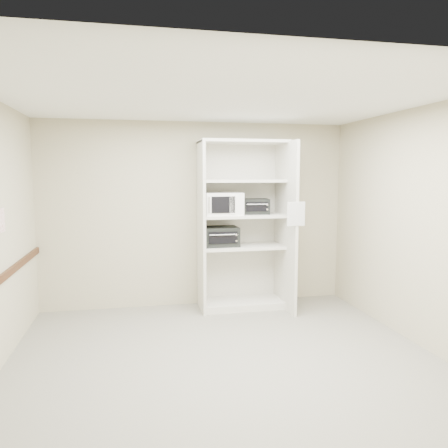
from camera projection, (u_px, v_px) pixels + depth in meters
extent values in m
cube|color=slate|center=(224.00, 357.00, 4.66)|extent=(4.50, 4.00, 0.01)
cube|color=white|center=(224.00, 98.00, 4.35)|extent=(4.50, 4.00, 0.01)
cube|color=#B4A88E|center=(197.00, 215.00, 6.45)|extent=(4.50, 0.02, 2.70)
cube|color=#B4A88E|center=(292.00, 276.00, 2.56)|extent=(4.50, 0.02, 2.70)
cube|color=#B4A88E|center=(417.00, 227.00, 4.96)|extent=(0.02, 4.00, 2.70)
cube|color=silver|center=(201.00, 227.00, 6.16)|extent=(0.04, 0.60, 2.40)
cube|color=silver|center=(286.00, 226.00, 6.26)|extent=(0.04, 0.90, 2.40)
cube|color=silver|center=(238.00, 224.00, 6.58)|extent=(1.24, 0.02, 2.40)
cube|color=silver|center=(242.00, 303.00, 6.43)|extent=(1.16, 0.56, 0.10)
cube|color=silver|center=(242.00, 246.00, 6.34)|extent=(1.16, 0.56, 0.04)
cube|color=silver|center=(242.00, 216.00, 6.28)|extent=(1.16, 0.56, 0.04)
cube|color=silver|center=(242.00, 181.00, 6.23)|extent=(1.16, 0.56, 0.04)
cube|color=silver|center=(243.00, 142.00, 6.17)|extent=(1.24, 0.60, 0.04)
cube|color=white|center=(223.00, 204.00, 6.16)|extent=(0.53, 0.41, 0.32)
cube|color=black|center=(255.00, 206.00, 6.33)|extent=(0.41, 0.32, 0.22)
cube|color=black|center=(220.00, 236.00, 6.25)|extent=(0.50, 0.38, 0.28)
cube|color=white|center=(296.00, 214.00, 5.78)|extent=(0.25, 0.03, 0.31)
cube|color=white|center=(2.00, 220.00, 4.48)|extent=(0.01, 0.18, 0.25)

